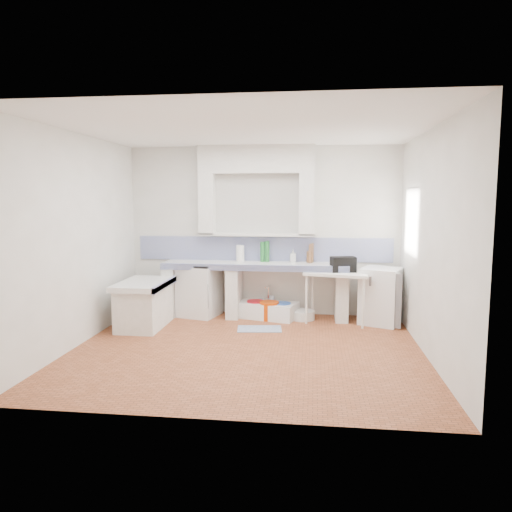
# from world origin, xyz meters

# --- Properties ---
(floor) EXTENTS (4.50, 4.50, 0.00)m
(floor) POSITION_xyz_m (0.00, 0.00, 0.00)
(floor) COLOR #A05431
(floor) RESTS_ON ground
(ceiling) EXTENTS (4.50, 4.50, 0.00)m
(ceiling) POSITION_xyz_m (0.00, 0.00, 2.80)
(ceiling) COLOR white
(ceiling) RESTS_ON ground
(wall_back) EXTENTS (4.50, 0.00, 4.50)m
(wall_back) POSITION_xyz_m (0.00, 2.00, 1.40)
(wall_back) COLOR white
(wall_back) RESTS_ON ground
(wall_front) EXTENTS (4.50, 0.00, 4.50)m
(wall_front) POSITION_xyz_m (0.00, -2.00, 1.40)
(wall_front) COLOR white
(wall_front) RESTS_ON ground
(wall_left) EXTENTS (0.00, 4.50, 4.50)m
(wall_left) POSITION_xyz_m (-2.25, 0.00, 1.40)
(wall_left) COLOR white
(wall_left) RESTS_ON ground
(wall_right) EXTENTS (0.00, 4.50, 4.50)m
(wall_right) POSITION_xyz_m (2.25, 0.00, 1.40)
(wall_right) COLOR white
(wall_right) RESTS_ON ground
(alcove_mass) EXTENTS (1.90, 0.25, 0.45)m
(alcove_mass) POSITION_xyz_m (-0.10, 1.88, 2.58)
(alcove_mass) COLOR white
(alcove_mass) RESTS_ON ground
(window_frame) EXTENTS (0.35, 0.86, 1.06)m
(window_frame) POSITION_xyz_m (2.42, 1.20, 1.60)
(window_frame) COLOR #3C2513
(window_frame) RESTS_ON ground
(lace_valance) EXTENTS (0.01, 0.84, 0.24)m
(lace_valance) POSITION_xyz_m (2.28, 1.20, 1.98)
(lace_valance) COLOR white
(lace_valance) RESTS_ON ground
(counter_slab) EXTENTS (3.00, 0.60, 0.08)m
(counter_slab) POSITION_xyz_m (-0.10, 1.70, 0.86)
(counter_slab) COLOR white
(counter_slab) RESTS_ON ground
(counter_lip) EXTENTS (3.00, 0.04, 0.10)m
(counter_lip) POSITION_xyz_m (-0.10, 1.42, 0.86)
(counter_lip) COLOR navy
(counter_lip) RESTS_ON ground
(counter_pier_left) EXTENTS (0.20, 0.55, 0.82)m
(counter_pier_left) POSITION_xyz_m (-1.50, 1.70, 0.41)
(counter_pier_left) COLOR white
(counter_pier_left) RESTS_ON ground
(counter_pier_mid) EXTENTS (0.20, 0.55, 0.82)m
(counter_pier_mid) POSITION_xyz_m (-0.45, 1.70, 0.41)
(counter_pier_mid) COLOR white
(counter_pier_mid) RESTS_ON ground
(counter_pier_right) EXTENTS (0.20, 0.55, 0.82)m
(counter_pier_right) POSITION_xyz_m (1.30, 1.70, 0.41)
(counter_pier_right) COLOR white
(counter_pier_right) RESTS_ON ground
(peninsula_top) EXTENTS (0.70, 1.10, 0.08)m
(peninsula_top) POSITION_xyz_m (-1.70, 0.90, 0.66)
(peninsula_top) COLOR white
(peninsula_top) RESTS_ON ground
(peninsula_base) EXTENTS (0.60, 1.00, 0.62)m
(peninsula_base) POSITION_xyz_m (-1.70, 0.90, 0.31)
(peninsula_base) COLOR white
(peninsula_base) RESTS_ON ground
(peninsula_lip) EXTENTS (0.04, 1.10, 0.10)m
(peninsula_lip) POSITION_xyz_m (-1.37, 0.90, 0.66)
(peninsula_lip) COLOR navy
(peninsula_lip) RESTS_ON ground
(backsplash) EXTENTS (4.27, 0.03, 0.40)m
(backsplash) POSITION_xyz_m (0.00, 1.99, 1.10)
(backsplash) COLOR navy
(backsplash) RESTS_ON ground
(stove) EXTENTS (0.72, 0.70, 0.84)m
(stove) POSITION_xyz_m (-1.03, 1.68, 0.42)
(stove) COLOR white
(stove) RESTS_ON ground
(sink) EXTENTS (1.06, 0.76, 0.23)m
(sink) POSITION_xyz_m (0.11, 1.68, 0.11)
(sink) COLOR white
(sink) RESTS_ON ground
(side_table) EXTENTS (1.06, 0.74, 0.04)m
(side_table) POSITION_xyz_m (1.22, 1.49, 0.40)
(side_table) COLOR white
(side_table) RESTS_ON ground
(fridge) EXTENTS (0.74, 0.74, 0.87)m
(fridge) POSITION_xyz_m (1.90, 1.53, 0.44)
(fridge) COLOR white
(fridge) RESTS_ON ground
(bucket_red) EXTENTS (0.31, 0.31, 0.28)m
(bucket_red) POSITION_xyz_m (-0.09, 1.67, 0.14)
(bucket_red) COLOR #BB0916
(bucket_red) RESTS_ON ground
(bucket_orange) EXTENTS (0.40, 0.40, 0.29)m
(bucket_orange) POSITION_xyz_m (0.15, 1.56, 0.15)
(bucket_orange) COLOR #D03D02
(bucket_orange) RESTS_ON ground
(bucket_blue) EXTENTS (0.35, 0.35, 0.27)m
(bucket_blue) POSITION_xyz_m (0.35, 1.61, 0.13)
(bucket_blue) COLOR blue
(bucket_blue) RESTS_ON ground
(basin_white) EXTENTS (0.48, 0.48, 0.15)m
(basin_white) POSITION_xyz_m (0.69, 1.63, 0.07)
(basin_white) COLOR white
(basin_white) RESTS_ON ground
(water_bottle_a) EXTENTS (0.09, 0.09, 0.28)m
(water_bottle_a) POSITION_xyz_m (-0.01, 1.85, 0.14)
(water_bottle_a) COLOR silver
(water_bottle_a) RESTS_ON ground
(water_bottle_b) EXTENTS (0.11, 0.11, 0.33)m
(water_bottle_b) POSITION_xyz_m (0.16, 1.85, 0.16)
(water_bottle_b) COLOR silver
(water_bottle_b) RESTS_ON ground
(black_bag) EXTENTS (0.41, 0.29, 0.24)m
(black_bag) POSITION_xyz_m (1.30, 1.53, 0.92)
(black_bag) COLOR black
(black_bag) RESTS_ON side_table
(green_bottle_a) EXTENTS (0.08, 0.08, 0.33)m
(green_bottle_a) POSITION_xyz_m (0.00, 1.85, 1.07)
(green_bottle_a) COLOR #247331
(green_bottle_a) RESTS_ON counter_slab
(green_bottle_b) EXTENTS (0.08, 0.08, 0.35)m
(green_bottle_b) POSITION_xyz_m (0.08, 1.85, 1.07)
(green_bottle_b) COLOR #247331
(green_bottle_b) RESTS_ON counter_slab
(knife_block) EXTENTS (0.10, 0.08, 0.19)m
(knife_block) POSITION_xyz_m (0.78, 1.85, 0.99)
(knife_block) COLOR brown
(knife_block) RESTS_ON counter_slab
(cutting_board) EXTENTS (0.08, 0.23, 0.31)m
(cutting_board) POSITION_xyz_m (0.81, 1.85, 1.06)
(cutting_board) COLOR brown
(cutting_board) RESTS_ON counter_slab
(paper_towel) EXTENTS (0.16, 0.16, 0.27)m
(paper_towel) POSITION_xyz_m (-0.37, 1.85, 1.04)
(paper_towel) COLOR white
(paper_towel) RESTS_ON counter_slab
(soap_bottle) EXTENTS (0.10, 0.11, 0.22)m
(soap_bottle) POSITION_xyz_m (0.51, 1.85, 1.01)
(soap_bottle) COLOR white
(soap_bottle) RESTS_ON counter_slab
(rug) EXTENTS (0.69, 0.45, 0.01)m
(rug) POSITION_xyz_m (0.06, 0.96, 0.01)
(rug) COLOR #3C5183
(rug) RESTS_ON ground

